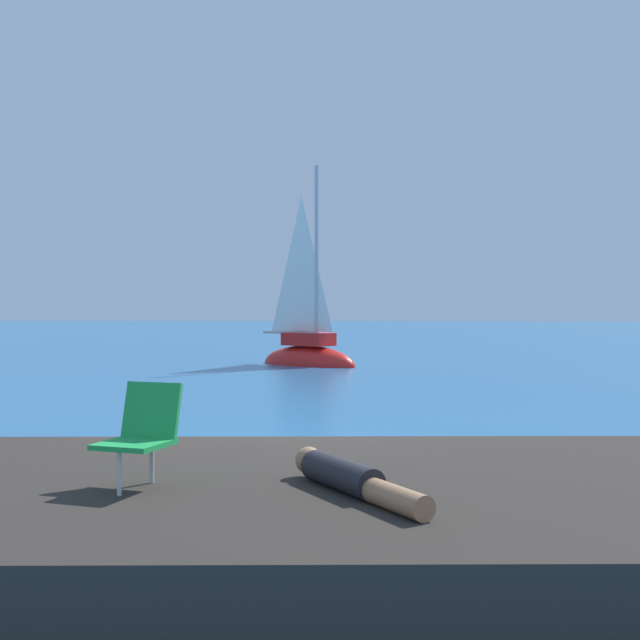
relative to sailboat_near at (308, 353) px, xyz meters
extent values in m
plane|color=#236093|center=(1.07, -16.80, -0.38)|extent=(160.00, 160.00, 0.00)
cube|color=#2D2823|center=(1.55, -20.63, -0.08)|extent=(8.45, 5.06, 0.61)
cube|color=#302A1F|center=(1.60, -18.63, -0.38)|extent=(1.77, 1.53, 0.90)
cube|color=#2E2C25|center=(2.36, -18.44, -0.38)|extent=(1.39, 1.60, 1.01)
ellipsoid|color=red|center=(0.02, -0.01, -0.38)|extent=(3.73, 3.18, 1.27)
cube|color=red|center=(0.02, -0.01, 0.46)|extent=(1.83, 1.66, 0.41)
cylinder|color=#B7B7BC|center=(0.30, -0.21, 3.13)|extent=(0.14, 0.14, 5.75)
cylinder|color=#B2B2B7|center=(-0.64, 0.46, 0.66)|extent=(1.93, 1.44, 0.11)
pyramid|color=white|center=(-0.23, 0.16, 2.90)|extent=(1.53, 1.13, 4.37)
cylinder|color=black|center=(1.92, -20.98, 0.35)|extent=(0.68, 0.89, 0.24)
cylinder|color=#9E704C|center=(2.32, -21.62, 0.32)|extent=(0.52, 0.69, 0.18)
sphere|color=#9E704C|center=(1.63, -20.51, 0.37)|extent=(0.22, 0.22, 0.22)
cube|color=green|center=(0.34, -21.07, 0.58)|extent=(0.60, 0.63, 0.04)
cube|color=green|center=(0.41, -20.82, 0.80)|extent=(0.50, 0.27, 0.45)
cylinder|color=silver|center=(0.29, -21.27, 0.40)|extent=(0.04, 0.04, 0.35)
cylinder|color=silver|center=(0.41, -20.82, 0.40)|extent=(0.04, 0.04, 0.35)
camera|label=1|loc=(2.18, -27.47, 1.66)|focal=48.07mm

